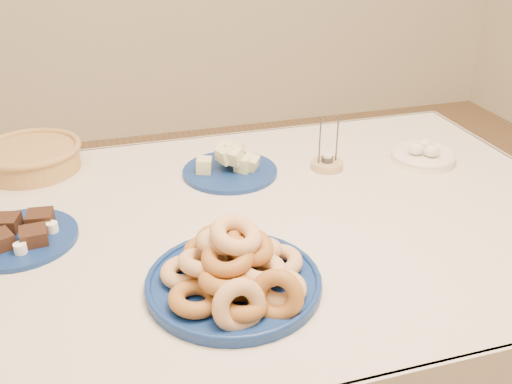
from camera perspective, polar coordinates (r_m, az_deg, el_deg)
dining_table at (r=1.44m, az=-0.57°, el=-6.36°), size 1.71×1.11×0.75m
donut_platter at (r=1.13m, az=-2.10°, el=-8.04°), size 0.36×0.36×0.16m
melon_plate at (r=1.60m, az=-2.59°, el=2.88°), size 0.34×0.34×0.09m
brownie_plate at (r=1.40m, az=-22.59°, el=-4.04°), size 0.30×0.30×0.05m
wicker_basket at (r=1.74m, az=-21.60°, el=3.32°), size 0.30×0.30×0.08m
candle_holder at (r=1.65m, az=7.11°, el=2.82°), size 0.10×0.10×0.15m
egg_bowl at (r=1.75m, az=16.37°, el=3.55°), size 0.25×0.25×0.06m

